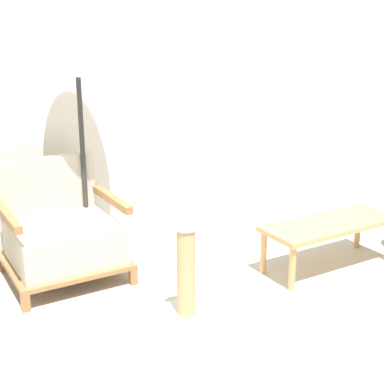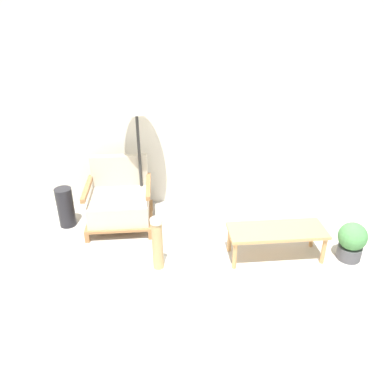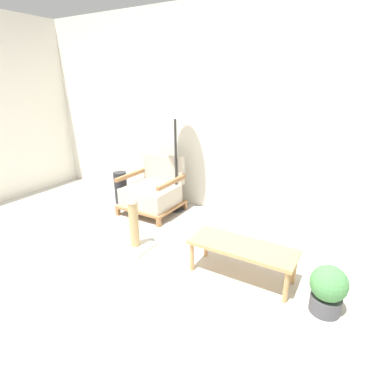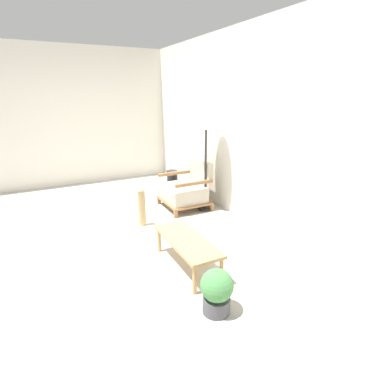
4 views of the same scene
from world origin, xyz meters
name	(u,v)px [view 3 (image 3 of 4)]	position (x,y,z in m)	size (l,w,h in m)	color
ground_plane	(100,276)	(0.00, 0.00, 0.00)	(14.00, 14.00, 0.00)	#B7B2A8
wall_back	(202,113)	(0.00, 2.04, 1.35)	(8.00, 0.06, 2.70)	silver
armchair	(153,192)	(-0.48, 1.48, 0.30)	(0.75, 0.69, 0.77)	olive
floor_lamp	(175,111)	(-0.23, 1.70, 1.39)	(0.51, 0.51, 1.56)	#2D2D2D
coffee_table	(242,249)	(1.16, 0.68, 0.29)	(0.99, 0.38, 0.34)	tan
vase	(121,188)	(-1.11, 1.51, 0.24)	(0.19, 0.19, 0.48)	black
potted_plant	(328,289)	(1.92, 0.58, 0.22)	(0.29, 0.29, 0.41)	#4C4C51
scratching_post	(134,231)	(-0.04, 0.58, 0.21)	(0.34, 0.34, 0.59)	beige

